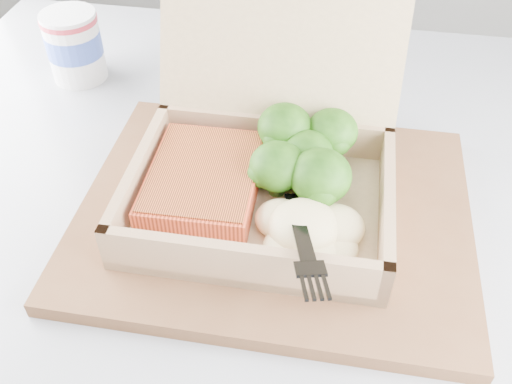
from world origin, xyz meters
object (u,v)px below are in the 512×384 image
at_px(takeout_container, 268,138).
at_px(paper_cup, 74,44).
at_px(cafe_table, 241,342).
at_px(serving_tray, 274,212).

height_order(takeout_container, paper_cup, takeout_container).
bearing_deg(takeout_container, cafe_table, -108.19).
height_order(cafe_table, paper_cup, paper_cup).
relative_size(serving_tray, takeout_container, 1.17).
bearing_deg(takeout_container, paper_cup, 147.28).
distance_m(cafe_table, takeout_container, 0.27).
relative_size(cafe_table, paper_cup, 12.20).
bearing_deg(cafe_table, paper_cup, 152.09).
height_order(serving_tray, paper_cup, paper_cup).
height_order(cafe_table, serving_tray, serving_tray).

